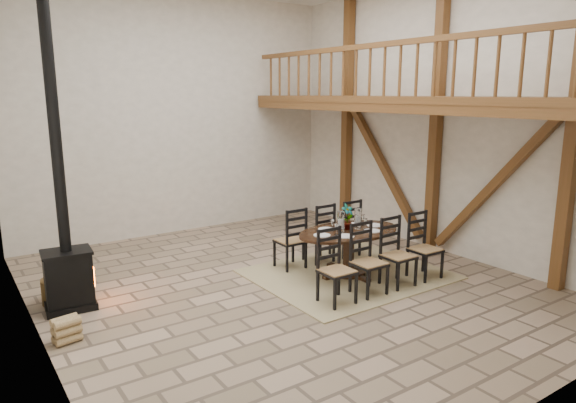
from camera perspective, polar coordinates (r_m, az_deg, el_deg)
ground at (r=8.20m, az=-0.33°, el=-9.23°), size 8.00×8.00×0.00m
room_shell at (r=8.37m, az=6.56°, el=12.24°), size 7.02×8.02×5.01m
rug at (r=8.68m, az=6.69°, el=-8.02°), size 3.00×2.50×0.02m
dining_table at (r=8.49m, az=7.14°, el=-5.75°), size 2.29×2.08×1.19m
wood_stove at (r=7.61m, az=-23.60°, el=-3.03°), size 0.70×0.56×5.00m
log_basket at (r=8.18m, az=-23.84°, el=-8.86°), size 0.55×0.55×0.45m
log_stack at (r=6.92m, az=-23.39°, el=-12.98°), size 0.34×0.26×0.32m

